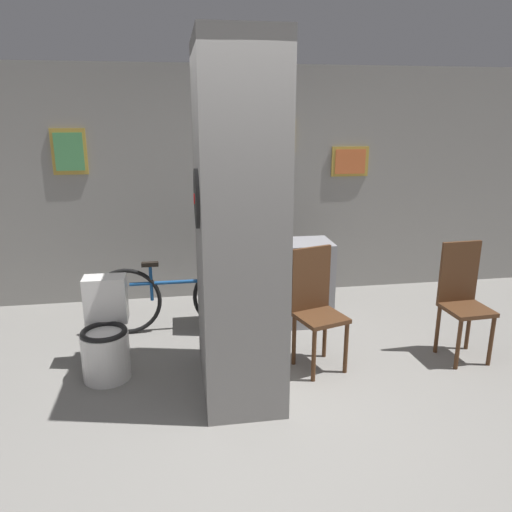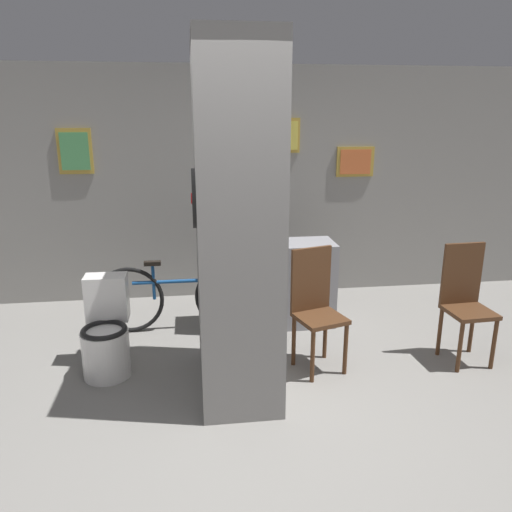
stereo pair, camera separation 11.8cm
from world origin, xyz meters
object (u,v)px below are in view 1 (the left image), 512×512
chair_by_doorway (463,297)px  bottle_tall (241,232)px  toilet (106,337)px  bicycle (178,297)px  chair_near_pillar (316,304)px

chair_by_doorway → bottle_tall: (-1.82, 0.95, 0.42)m
toilet → bicycle: size_ratio=0.48×
chair_by_doorway → bicycle: bearing=156.2°
toilet → chair_by_doorway: (3.05, -0.16, 0.23)m
toilet → bottle_tall: size_ratio=2.37×
bicycle → bottle_tall: 0.90m
chair_by_doorway → bottle_tall: size_ratio=3.09×
chair_by_doorway → bicycle: chair_by_doorway is taller
chair_near_pillar → bottle_tall: (-0.50, 0.92, 0.42)m
chair_by_doorway → bicycle: size_ratio=0.63×
chair_near_pillar → bicycle: 1.47m
chair_near_pillar → bicycle: chair_near_pillar is taller
toilet → bottle_tall: bearing=32.8°
toilet → chair_by_doorway: chair_by_doorway is taller
bicycle → bottle_tall: bearing=2.8°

